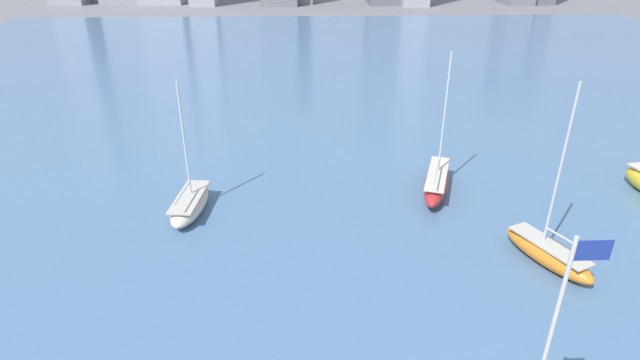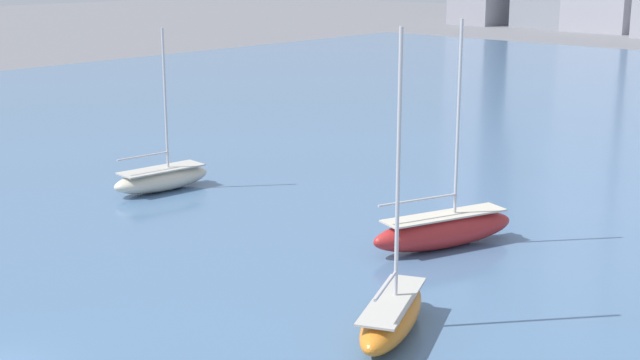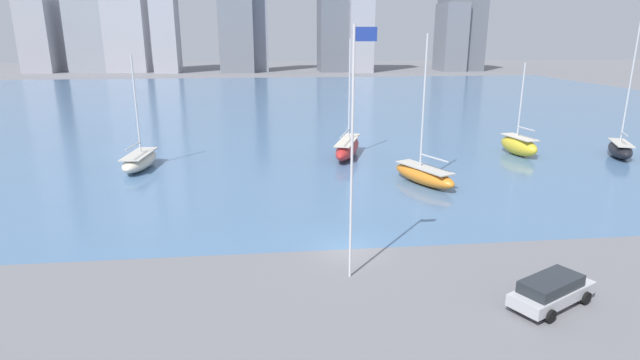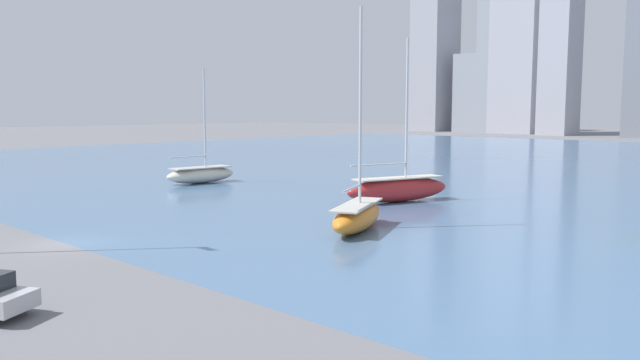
# 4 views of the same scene
# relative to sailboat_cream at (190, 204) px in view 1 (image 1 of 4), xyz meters

# --- Properties ---
(harbor_water) EXTENTS (180.00, 140.00, 0.00)m
(harbor_water) POSITION_rel_sailboat_cream_xyz_m (18.10, 47.49, -0.90)
(harbor_water) COLOR #4C7099
(harbor_water) RESTS_ON ground_plane
(sailboat_cream) EXTENTS (3.24, 7.77, 11.49)m
(sailboat_cream) POSITION_rel_sailboat_cream_xyz_m (0.00, 0.00, 0.00)
(sailboat_cream) COLOR beige
(sailboat_cream) RESTS_ON harbor_water
(sailboat_red) EXTENTS (5.10, 9.62, 12.98)m
(sailboat_red) POSITION_rel_sailboat_cream_xyz_m (22.25, 2.92, 0.18)
(sailboat_red) COLOR #B72828
(sailboat_red) RESTS_ON harbor_water
(sailboat_orange) EXTENTS (5.00, 7.84, 13.48)m
(sailboat_orange) POSITION_rel_sailboat_cream_xyz_m (27.49, -8.67, 0.05)
(sailboat_orange) COLOR orange
(sailboat_orange) RESTS_ON harbor_water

